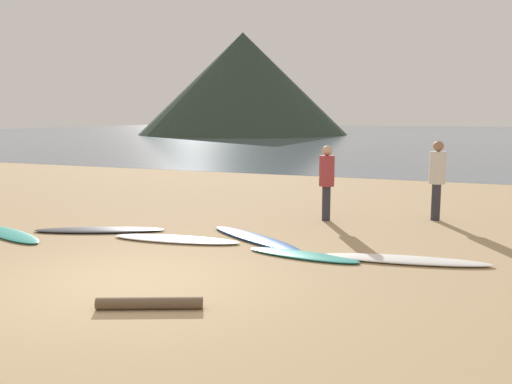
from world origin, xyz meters
TOP-DOWN VIEW (x-y plane):
  - ground_plane at (0.00, 10.00)m, footprint 120.00×120.00m
  - ocean_water at (0.00, 63.82)m, footprint 140.00×100.00m
  - headland_hill at (-22.28, 54.67)m, footprint 25.06×25.06m
  - surfboard_0 at (-3.88, 1.57)m, footprint 2.27×1.29m
  - surfboard_1 at (-2.52, 2.54)m, footprint 2.59×1.57m
  - surfboard_2 at (-0.69, 2.43)m, footprint 2.53×0.92m
  - surfboard_3 at (0.63, 3.05)m, footprint 2.46×1.76m
  - surfboard_4 at (1.85, 2.22)m, footprint 2.00×0.70m
  - surfboard_5 at (3.44, 2.54)m, footprint 2.70×0.90m
  - person_0 at (1.38, 5.41)m, footprint 0.34×0.34m
  - person_1 at (3.62, 6.37)m, footprint 0.36×0.36m
  - driftwood_log at (0.87, -0.82)m, footprint 1.23×0.65m

SIDE VIEW (x-z plane):
  - ground_plane at x=0.00m, z-range -0.20..0.00m
  - ocean_water at x=0.00m, z-range 0.00..0.00m
  - surfboard_4 at x=1.85m, z-range 0.00..0.06m
  - surfboard_2 at x=-0.69m, z-range 0.00..0.07m
  - surfboard_0 at x=-3.88m, z-range 0.00..0.07m
  - surfboard_1 at x=-2.52m, z-range 0.00..0.07m
  - surfboard_5 at x=3.44m, z-range 0.00..0.07m
  - surfboard_3 at x=0.63m, z-range 0.00..0.07m
  - driftwood_log at x=0.87m, z-range 0.00..0.14m
  - person_0 at x=1.38m, z-range 0.15..1.81m
  - person_1 at x=3.62m, z-range 0.16..1.92m
  - headland_hill at x=-22.28m, z-range 0.00..12.02m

